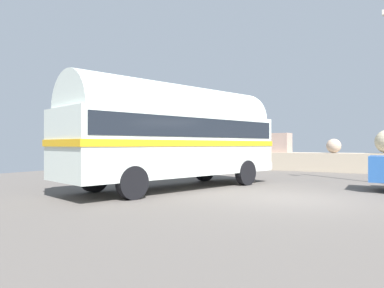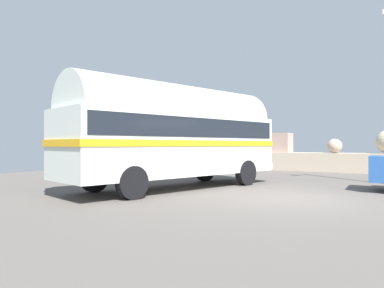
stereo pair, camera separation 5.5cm
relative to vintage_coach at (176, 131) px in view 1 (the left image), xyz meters
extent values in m
cube|color=#56504C|center=(4.21, -0.29, -2.04)|extent=(32.00, 26.00, 0.02)
cube|color=tan|center=(4.21, 11.51, -1.50)|extent=(31.36, 1.80, 1.10)
cube|color=tan|center=(-8.70, 11.34, -0.42)|extent=(1.31, 1.36, 1.05)
cube|color=tan|center=(-5.63, 11.21, -0.28)|extent=(1.56, 1.68, 1.35)
sphere|color=#B7A095|center=(-2.96, 11.12, -0.34)|extent=(1.23, 1.23, 1.23)
cube|color=tan|center=(0.16, 11.45, -0.35)|extent=(1.28, 0.99, 1.21)
sphere|color=tan|center=(3.37, 11.21, -0.54)|extent=(0.82, 0.82, 0.82)
cylinder|color=black|center=(-0.41, 2.79, -1.55)|extent=(0.51, 1.00, 0.96)
cylinder|color=black|center=(1.73, 2.24, -1.55)|extent=(0.51, 1.00, 0.96)
cylinder|color=black|center=(-1.73, -2.24, -1.55)|extent=(0.51, 1.00, 0.96)
cylinder|color=black|center=(0.41, -2.80, -1.55)|extent=(0.51, 1.00, 0.96)
cube|color=silver|center=(0.00, 0.00, -0.48)|extent=(4.44, 8.73, 2.10)
cylinder|color=silver|center=(0.00, 0.00, 0.57)|extent=(4.17, 8.36, 2.20)
cube|color=gold|center=(0.00, 0.00, -0.42)|extent=(4.51, 8.83, 0.20)
cube|color=black|center=(0.00, 0.00, 0.10)|extent=(4.39, 8.42, 0.64)
cube|color=silver|center=(1.08, 4.13, -1.35)|extent=(2.25, 0.73, 0.28)
camera|label=1|loc=(7.14, -10.52, -0.48)|focal=33.31mm
camera|label=2|loc=(7.19, -10.49, -0.48)|focal=33.31mm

